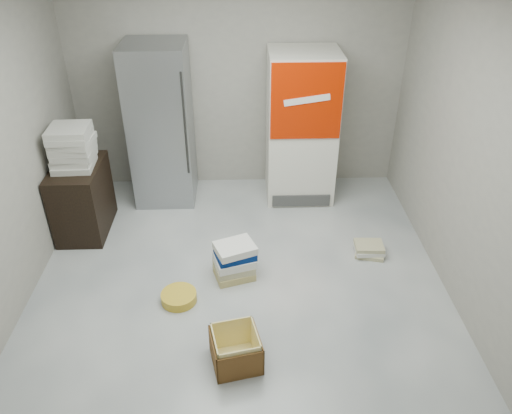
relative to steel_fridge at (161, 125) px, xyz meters
The scene contains 10 objects.
ground 2.50m from the steel_fridge, 67.10° to the right, with size 5.00×5.00×0.00m, color silver.
room_shell 2.46m from the steel_fridge, 67.10° to the right, with size 4.04×5.04×2.82m.
steel_fridge is the anchor object (origin of this frame).
coke_cooler 1.65m from the steel_fridge, ahead, with size 0.80×0.73×1.80m.
wood_shelf 1.23m from the steel_fridge, 138.69° to the right, with size 0.50×0.80×0.80m, color black.
supply_box_stack 1.10m from the steel_fridge, 138.20° to the right, with size 0.44×0.43×0.45m.
phonebook_stack_main 1.97m from the steel_fridge, 62.20° to the right, with size 0.46×0.41×0.38m.
phonebook_stack_side 2.77m from the steel_fridge, 30.00° to the right, with size 0.34×0.29×0.13m.
cardboard_box 2.95m from the steel_fridge, 72.23° to the right, with size 0.45×0.45×0.31m.
bucket_lid 2.18m from the steel_fridge, 80.57° to the right, with size 0.34×0.34×0.09m, color gold.
Camera 1 is at (0.04, -3.36, 3.26)m, focal length 35.00 mm.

